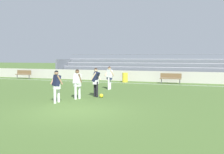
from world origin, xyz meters
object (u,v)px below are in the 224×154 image
at_px(player_dark_dropping_back, 96,80).
at_px(bench_far_right, 24,74).
at_px(player_dark_wide_right, 57,84).
at_px(soccer_ball, 101,96).
at_px(bleacher_stand, 147,68).
at_px(player_white_deep_cover, 109,76).
at_px(bench_near_bin, 171,77).
at_px(trash_bin, 125,77).
at_px(player_white_wide_left, 77,82).

bearing_deg(player_dark_dropping_back, bench_far_right, 143.91).
distance_m(player_dark_wide_right, soccer_ball, 2.88).
bearing_deg(bleacher_stand, bench_far_right, -162.54).
xyz_separation_m(bleacher_stand, player_white_deep_cover, (-0.59, -9.55, -0.16)).
distance_m(player_dark_dropping_back, player_white_deep_cover, 3.58).
bearing_deg(bleacher_stand, soccer_ball, -88.58).
bearing_deg(player_white_deep_cover, bench_far_right, 155.04).
height_order(bench_near_bin, trash_bin, bench_near_bin).
relative_size(trash_bin, player_dark_wide_right, 0.53).
height_order(bench_far_right, player_dark_wide_right, player_dark_wide_right).
relative_size(bench_far_right, player_white_wide_left, 1.11).
relative_size(bench_far_right, soccer_ball, 8.18).
bearing_deg(player_dark_wide_right, player_white_wide_left, 73.69).
xyz_separation_m(bench_far_right, bench_near_bin, (15.55, 0.00, 0.00)).
bearing_deg(player_dark_dropping_back, soccer_ball, -17.22).
bearing_deg(player_dark_wide_right, bench_near_bin, 70.55).
distance_m(bleacher_stand, trash_bin, 4.22).
bearing_deg(player_dark_wide_right, bench_far_right, 134.71).
bearing_deg(bench_near_bin, bleacher_stand, 126.76).
xyz_separation_m(bleacher_stand, trash_bin, (-1.17, -4.00, -0.70)).
distance_m(bench_far_right, player_white_deep_cover, 13.25).
height_order(bench_near_bin, player_dark_dropping_back, player_dark_dropping_back).
xyz_separation_m(bleacher_stand, player_dark_wide_right, (-1.13, -15.54, -0.16)).
bearing_deg(bench_near_bin, player_white_deep_cover, -122.38).
relative_size(bench_far_right, trash_bin, 2.07).
distance_m(trash_bin, player_white_wide_left, 10.15).
relative_size(bleacher_stand, soccer_ball, 91.17).
bearing_deg(player_white_wide_left, player_dark_wide_right, -106.31).
xyz_separation_m(player_white_wide_left, soccer_ball, (1.04, 0.91, -0.85)).
height_order(trash_bin, player_white_deep_cover, player_white_deep_cover).
distance_m(bench_near_bin, player_white_wide_left, 10.81).
distance_m(bleacher_stand, soccer_ball, 13.25).
distance_m(player_dark_wide_right, player_white_deep_cover, 6.01).
xyz_separation_m(player_white_wide_left, player_dark_wide_right, (-0.42, -1.42, 0.00)).
bearing_deg(player_white_deep_cover, player_dark_wide_right, -95.20).
bearing_deg(bleacher_stand, player_white_wide_left, -92.90).
bearing_deg(player_white_deep_cover, bleacher_stand, 86.49).
xyz_separation_m(player_white_wide_left, player_white_deep_cover, (0.13, 4.57, 0.01)).
relative_size(trash_bin, player_white_wide_left, 0.53).
xyz_separation_m(player_dark_dropping_back, player_white_deep_cover, (-0.52, 3.54, -0.02)).
bearing_deg(trash_bin, player_white_deep_cover, -84.02).
relative_size(bench_far_right, bench_near_bin, 1.00).
height_order(player_dark_dropping_back, player_dark_wide_right, player_dark_dropping_back).
height_order(bench_far_right, player_dark_dropping_back, player_dark_dropping_back).
bearing_deg(player_white_deep_cover, player_dark_dropping_back, -81.69).
height_order(player_white_wide_left, player_white_deep_cover, player_white_deep_cover).
relative_size(bleacher_stand, trash_bin, 23.08).
bearing_deg(player_dark_dropping_back, bench_near_bin, 71.65).
bearing_deg(player_dark_dropping_back, player_white_wide_left, -122.12).
distance_m(bleacher_stand, player_dark_dropping_back, 13.09).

